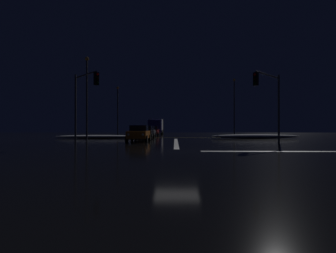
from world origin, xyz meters
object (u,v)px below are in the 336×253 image
at_px(box_truck, 156,126).
at_px(streetlamp_left_far, 118,107).
at_px(sedan_orange, 139,133).
at_px(sedan_red, 153,131).
at_px(sedan_gray, 148,131).
at_px(streetlamp_left_near, 87,92).
at_px(streetlamp_right_far, 234,103).
at_px(sedan_black, 145,132).
at_px(traffic_signal_ne, 270,94).
at_px(traffic_signal_nw, 84,94).

bearing_deg(box_truck, streetlamp_left_far, -134.93).
distance_m(sedan_orange, sedan_red, 18.27).
height_order(sedan_gray, box_truck, box_truck).
bearing_deg(sedan_orange, sedan_gray, 91.62).
relative_size(box_truck, streetlamp_left_far, 0.97).
distance_m(streetlamp_left_near, streetlamp_right_far, 25.76).
bearing_deg(sedan_black, streetlamp_left_far, 114.86).
xyz_separation_m(sedan_black, streetlamp_left_far, (-6.36, 13.74, 4.15)).
height_order(sedan_orange, streetlamp_left_far, streetlamp_left_far).
bearing_deg(sedan_red, streetlamp_right_far, 6.81).
relative_size(sedan_orange, box_truck, 0.52).
distance_m(sedan_gray, streetlamp_left_near, 11.32).
bearing_deg(traffic_signal_ne, streetlamp_right_far, 84.94).
height_order(box_truck, streetlamp_left_near, streetlamp_left_near).
bearing_deg(traffic_signal_ne, box_truck, 112.56).
distance_m(sedan_gray, traffic_signal_ne, 19.43).
bearing_deg(sedan_orange, traffic_signal_nw, -151.65).
bearing_deg(traffic_signal_ne, sedan_red, 119.78).
bearing_deg(streetlamp_left_far, traffic_signal_ne, -51.02).
distance_m(sedan_black, sedan_gray, 6.08).
height_order(sedan_black, sedan_red, same).
bearing_deg(sedan_gray, sedan_red, 88.56).
bearing_deg(sedan_orange, traffic_signal_ne, -12.33).
height_order(sedan_orange, sedan_gray, same).
relative_size(sedan_gray, traffic_signal_ne, 0.70).
relative_size(sedan_black, streetlamp_left_far, 0.51).
relative_size(sedan_red, streetlamp_left_far, 0.51).
bearing_deg(sedan_red, sedan_black, -89.60).
relative_size(box_truck, streetlamp_left_near, 0.88).
distance_m(sedan_black, streetlamp_left_far, 15.70).
height_order(sedan_black, streetlamp_left_near, streetlamp_left_near).
xyz_separation_m(sedan_red, box_truck, (-0.03, 7.93, 0.91)).
bearing_deg(sedan_gray, box_truck, 89.50).
height_order(traffic_signal_ne, traffic_signal_nw, traffic_signal_nw).
xyz_separation_m(box_truck, traffic_signal_nw, (-4.35, -28.66, 2.63)).
bearing_deg(traffic_signal_nw, box_truck, 81.36).
xyz_separation_m(sedan_gray, sedan_red, (0.15, 6.00, 0.00)).
relative_size(sedan_gray, streetlamp_left_near, 0.46).
xyz_separation_m(sedan_red, traffic_signal_ne, (11.92, -20.83, 3.47)).
bearing_deg(sedan_gray, streetlamp_left_near, -126.31).
bearing_deg(streetlamp_right_far, box_truck, 155.79).
relative_size(sedan_orange, sedan_black, 1.00).
distance_m(sedan_red, streetlamp_right_far, 14.81).
xyz_separation_m(sedan_gray, streetlamp_left_far, (-6.13, 7.66, 4.15)).
height_order(sedan_orange, sedan_red, same).
relative_size(sedan_orange, traffic_signal_ne, 0.70).
relative_size(traffic_signal_ne, streetlamp_left_far, 0.72).
xyz_separation_m(sedan_red, streetlamp_left_far, (-6.28, 1.66, 4.15)).
relative_size(streetlamp_left_far, streetlamp_right_far, 0.87).
distance_m(sedan_orange, sedan_black, 6.19).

